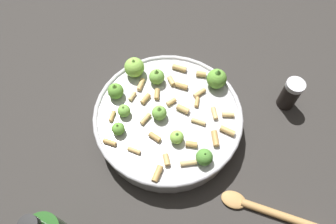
% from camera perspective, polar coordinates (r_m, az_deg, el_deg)
% --- Properties ---
extents(ground_plane, '(2.40, 2.40, 0.00)m').
position_cam_1_polar(ground_plane, '(0.75, 0.00, -2.56)').
color(ground_plane, '#2D2B28').
extents(cooking_pan, '(0.33, 0.33, 0.11)m').
position_cam_1_polar(cooking_pan, '(0.71, -0.04, -1.04)').
color(cooking_pan, '#B7B7BC').
rests_on(cooking_pan, ground).
extents(pepper_shaker, '(0.04, 0.04, 0.08)m').
position_cam_1_polar(pepper_shaker, '(0.79, 21.11, 3.05)').
color(pepper_shaker, black).
rests_on(pepper_shaker, ground).
extents(wooden_spoon, '(0.20, 0.15, 0.02)m').
position_cam_1_polar(wooden_spoon, '(0.70, 17.78, -16.70)').
color(wooden_spoon, '#B2844C').
rests_on(wooden_spoon, ground).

